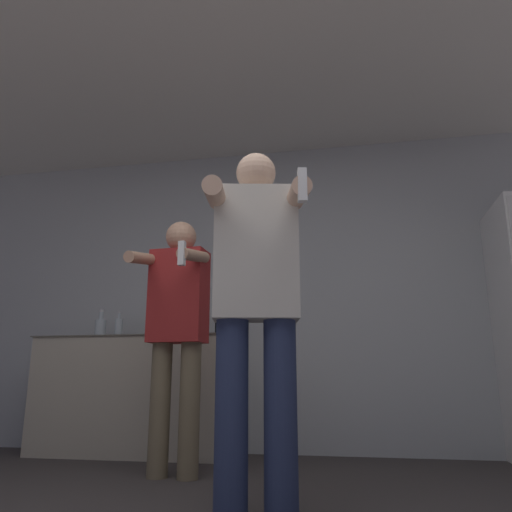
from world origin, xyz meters
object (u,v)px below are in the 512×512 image
at_px(bottle_green_wine, 100,327).
at_px(person_woman_foreground, 256,300).
at_px(person_man_side, 177,323).
at_px(bottle_amber_bourbon, 119,327).
at_px(bottle_dark_rum, 174,324).
at_px(bottle_tall_gin, 220,318).

height_order(bottle_green_wine, person_woman_foreground, person_woman_foreground).
height_order(person_woman_foreground, person_man_side, person_woman_foreground).
bearing_deg(bottle_amber_bourbon, bottle_dark_rum, 0.00).
distance_m(bottle_amber_bourbon, person_man_side, 1.15).
distance_m(bottle_amber_bourbon, person_woman_foreground, 2.18).
bearing_deg(person_man_side, bottle_green_wine, 139.49).
relative_size(bottle_amber_bourbon, person_man_side, 0.14).
height_order(bottle_tall_gin, bottle_amber_bourbon, bottle_tall_gin).
height_order(bottle_dark_rum, person_woman_foreground, person_woman_foreground).
bearing_deg(person_woman_foreground, bottle_green_wine, 134.99).
distance_m(bottle_tall_gin, bottle_dark_rum, 0.38).
relative_size(bottle_dark_rum, bottle_amber_bourbon, 1.21).
xyz_separation_m(bottle_green_wine, person_man_side, (0.96, -0.82, -0.08)).
relative_size(bottle_green_wine, person_woman_foreground, 0.15).
height_order(bottle_amber_bourbon, person_woman_foreground, person_woman_foreground).
bearing_deg(person_man_side, bottle_tall_gin, 86.26).
distance_m(person_woman_foreground, person_man_side, 1.03).
bearing_deg(person_man_side, bottle_amber_bourbon, 134.26).
xyz_separation_m(bottle_dark_rum, person_woman_foreground, (0.98, -1.62, -0.09)).
xyz_separation_m(bottle_green_wine, bottle_dark_rum, (0.64, 0.00, 0.01)).
bearing_deg(bottle_tall_gin, person_man_side, -93.74).
xyz_separation_m(bottle_amber_bourbon, person_woman_foreground, (1.46, -1.62, -0.07)).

